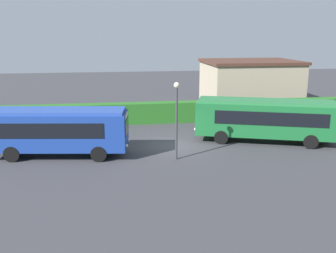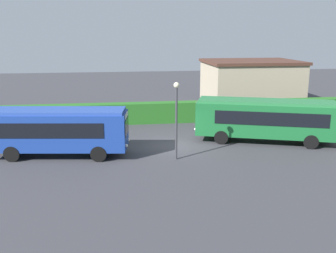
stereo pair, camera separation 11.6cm
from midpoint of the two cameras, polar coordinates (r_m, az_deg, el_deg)
ground_plane at (r=27.64m, az=0.92°, el=-2.81°), size 107.27×107.27×0.00m
bus_blue at (r=25.83m, az=-15.63°, el=-0.40°), size 9.03×3.69×3.09m
bus_green at (r=28.95m, az=14.24°, el=1.20°), size 10.17×5.62×3.12m
person_center at (r=29.35m, az=-17.31°, el=-0.47°), size 0.27×0.42×1.85m
hedge_row at (r=34.53m, az=-1.03°, el=2.08°), size 65.63×1.23×1.80m
depot_building at (r=43.51m, az=12.11°, el=6.29°), size 9.85×7.96×4.91m
traffic_cone at (r=37.76m, az=22.79°, el=1.08°), size 0.36×0.36×0.60m
lamppost at (r=23.94m, az=1.38°, el=2.28°), size 0.36×0.36×4.91m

